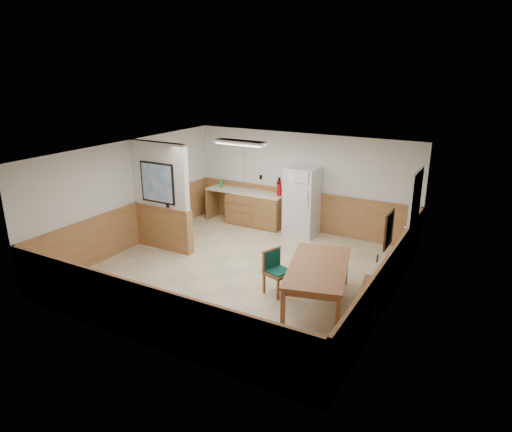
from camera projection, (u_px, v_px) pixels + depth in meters
The scene contains 20 objects.
ground at pixel (242, 271), 9.51m from camera, with size 6.00×6.00×0.00m, color tan.
ceiling at pixel (241, 152), 8.72m from camera, with size 6.00×6.00×0.02m, color silver.
back_wall at pixel (302, 182), 11.60m from camera, with size 6.00×0.02×2.50m, color silver.
right_wall at pixel (393, 241), 7.72m from camera, with size 0.02×6.00×2.50m, color silver.
left_wall at pixel (130, 195), 10.51m from camera, with size 0.02×6.00×2.50m, color silver.
wainscot_back at pixel (301, 211), 11.82m from camera, with size 6.00×0.04×1.00m, color #B17347.
wainscot_right at pixel (388, 281), 7.97m from camera, with size 0.04×6.00×1.00m, color #B17347.
wainscot_left at pixel (134, 225), 10.73m from camera, with size 0.04×6.00×1.00m, color #B17347.
partition_wall at pixel (161, 198), 10.33m from camera, with size 1.50×0.20×2.50m.
kitchen_counter at pixel (255, 208), 12.14m from camera, with size 2.20×0.61×1.00m.
exterior_door at pixel (413, 220), 9.38m from camera, with size 0.07×1.02×2.15m.
kitchen_window at pixel (232, 163), 12.46m from camera, with size 0.80×0.04×1.00m.
wall_painting at pixel (389, 230), 7.40m from camera, with size 0.04×0.50×0.60m.
fluorescent_fixture at pixel (240, 142), 10.19m from camera, with size 1.20×0.30×0.09m.
refrigerator at pixel (302, 201), 11.34m from camera, with size 0.77×0.72×1.73m.
dining_table at pixel (318, 270), 8.01m from camera, with size 1.48×2.19×0.75m.
dining_bench at pixel (369, 299), 7.67m from camera, with size 0.56×1.50×0.45m.
dining_chair at pixel (275, 268), 8.51m from camera, with size 0.70×0.57×0.85m.
fire_extinguisher at pixel (279, 188), 11.66m from camera, with size 0.13×0.13×0.48m.
soap_bottle at pixel (221, 183), 12.46m from camera, with size 0.07×0.07×0.23m, color green.
Camera 1 is at (4.48, -7.42, 4.09)m, focal length 32.00 mm.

